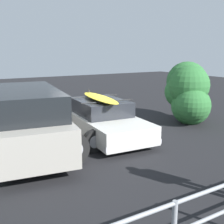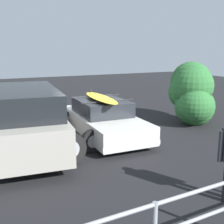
% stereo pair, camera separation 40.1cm
% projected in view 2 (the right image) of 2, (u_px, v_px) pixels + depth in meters
% --- Properties ---
extents(ground_plane, '(44.00, 44.00, 0.02)m').
position_uv_depth(ground_plane, '(96.00, 131.00, 10.20)').
color(ground_plane, black).
rests_on(ground_plane, ground).
extents(sedan_car, '(2.62, 4.35, 1.51)m').
position_uv_depth(sedan_car, '(103.00, 119.00, 9.47)').
color(sedan_car, silver).
rests_on(sedan_car, ground).
extents(suv_car, '(3.11, 4.87, 1.83)m').
position_uv_depth(suv_car, '(26.00, 119.00, 7.90)').
color(suv_car, '#9E998E').
rests_on(suv_car, ground).
extents(bush_near_left, '(2.15, 2.46, 2.50)m').
position_uv_depth(bush_near_left, '(192.00, 93.00, 11.12)').
color(bush_near_left, brown).
rests_on(bush_near_left, ground).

